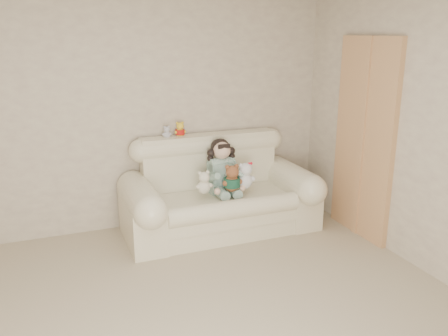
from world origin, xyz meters
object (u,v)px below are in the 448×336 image
at_px(seated_child, 222,166).
at_px(brown_teddy, 232,176).
at_px(white_cat, 245,173).
at_px(cream_teddy, 204,180).
at_px(sofa, 221,186).

distance_m(seated_child, brown_teddy, 0.24).
height_order(seated_child, white_cat, seated_child).
relative_size(seated_child, cream_teddy, 2.10).
bearing_deg(seated_child, brown_teddy, -90.31).
xyz_separation_m(brown_teddy, white_cat, (0.17, 0.04, 0.00)).
bearing_deg(sofa, brown_teddy, -66.81).
xyz_separation_m(sofa, seated_child, (0.04, 0.08, 0.21)).
xyz_separation_m(seated_child, white_cat, (0.20, -0.20, -0.05)).
bearing_deg(cream_teddy, sofa, 11.61).
distance_m(brown_teddy, white_cat, 0.18).
distance_m(seated_child, cream_teddy, 0.35).
xyz_separation_m(brown_teddy, cream_teddy, (-0.30, 0.04, -0.03)).
relative_size(white_cat, cream_teddy, 1.20).
relative_size(brown_teddy, cream_teddy, 1.20).
bearing_deg(seated_child, sofa, -124.07).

